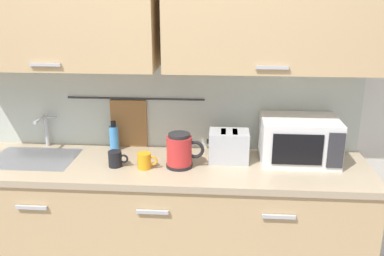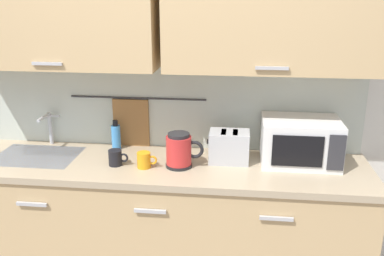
{
  "view_description": "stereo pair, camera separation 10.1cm",
  "coord_description": "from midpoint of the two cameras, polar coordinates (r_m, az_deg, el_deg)",
  "views": [
    {
      "loc": [
        0.37,
        -2.07,
        1.9
      ],
      "look_at": [
        0.19,
        0.33,
        1.12
      ],
      "focal_mm": 39.8,
      "sensor_mm": 36.0,
      "label": 1
    },
    {
      "loc": [
        0.47,
        -2.06,
        1.9
      ],
      "look_at": [
        0.19,
        0.33,
        1.12
      ],
      "focal_mm": 39.8,
      "sensor_mm": 36.0,
      "label": 2
    }
  ],
  "objects": [
    {
      "name": "dish_soap_bottle",
      "position": [
        2.83,
        -9.14,
        -1.11
      ],
      "size": [
        0.06,
        0.06,
        0.2
      ],
      "color": "#3F8CD8",
      "rests_on": "counter_unit"
    },
    {
      "name": "counter_unit",
      "position": [
        2.81,
        -3.26,
        -13.05
      ],
      "size": [
        2.53,
        0.64,
        0.9
      ],
      "color": "tan",
      "rests_on": "ground"
    },
    {
      "name": "back_wall_assembly",
      "position": [
        2.66,
        -2.59,
        9.76
      ],
      "size": [
        3.7,
        0.41,
        2.5
      ],
      "color": "silver",
      "rests_on": "ground"
    },
    {
      "name": "mug_by_kettle",
      "position": [
        2.52,
        -5.27,
        -4.31
      ],
      "size": [
        0.12,
        0.08,
        0.09
      ],
      "color": "orange",
      "rests_on": "counter_unit"
    },
    {
      "name": "mug_near_sink",
      "position": [
        2.58,
        -9.08,
        -3.96
      ],
      "size": [
        0.12,
        0.08,
        0.09
      ],
      "color": "black",
      "rests_on": "counter_unit"
    },
    {
      "name": "electric_kettle",
      "position": [
        2.51,
        -0.52,
        -3.05
      ],
      "size": [
        0.23,
        0.16,
        0.21
      ],
      "color": "black",
      "rests_on": "counter_unit"
    },
    {
      "name": "microwave",
      "position": [
        2.65,
        15.35,
        -1.74
      ],
      "size": [
        0.46,
        0.35,
        0.27
      ],
      "color": "white",
      "rests_on": "counter_unit"
    },
    {
      "name": "sink_faucet",
      "position": [
        2.99,
        -17.74,
        0.44
      ],
      "size": [
        0.09,
        0.17,
        0.22
      ],
      "color": "#B2B5BA",
      "rests_on": "counter_unit"
    },
    {
      "name": "toaster",
      "position": [
        2.6,
        6.11,
        -2.5
      ],
      "size": [
        0.26,
        0.17,
        0.19
      ],
      "color": "#B7BABF",
      "rests_on": "counter_unit"
    }
  ]
}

